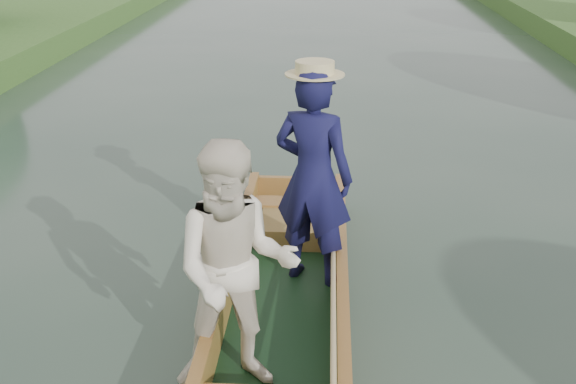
{
  "coord_description": "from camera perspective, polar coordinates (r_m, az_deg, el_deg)",
  "views": [
    {
      "loc": [
        0.36,
        -5.58,
        3.41
      ],
      "look_at": [
        0.0,
        0.6,
        0.95
      ],
      "focal_mm": 45.0,
      "sensor_mm": 36.0,
      "label": 1
    }
  ],
  "objects": [
    {
      "name": "punt",
      "position": [
        6.0,
        -0.88,
        -4.44
      ],
      "size": [
        1.44,
        5.0,
        2.15
      ],
      "color": "black",
      "rests_on": "ground"
    },
    {
      "name": "ground",
      "position": [
        6.55,
        -0.31,
        -9.71
      ],
      "size": [
        120.0,
        120.0,
        0.0
      ],
      "primitive_type": "plane",
      "color": "#283D30",
      "rests_on": "ground"
    }
  ]
}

